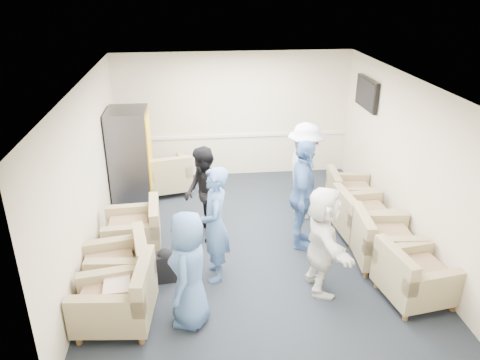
{
  "coord_description": "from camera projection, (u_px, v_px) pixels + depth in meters",
  "views": [
    {
      "loc": [
        -0.9,
        -6.69,
        4.13
      ],
      "look_at": [
        -0.16,
        0.2,
        1.07
      ],
      "focal_mm": 35.0,
      "sensor_mm": 36.0,
      "label": 1
    }
  ],
  "objects": [
    {
      "name": "floor",
      "position": [
        251.0,
        243.0,
        7.84
      ],
      "size": [
        6.0,
        6.0,
        0.0
      ],
      "primitive_type": "plane",
      "color": "black",
      "rests_on": "ground"
    },
    {
      "name": "ceiling",
      "position": [
        253.0,
        82.0,
        6.75
      ],
      "size": [
        6.0,
        6.0,
        0.0
      ],
      "primitive_type": "plane",
      "rotation": [
        3.14,
        0.0,
        0.0
      ],
      "color": "silver",
      "rests_on": "back_wall"
    },
    {
      "name": "back_wall",
      "position": [
        234.0,
        115.0,
        10.02
      ],
      "size": [
        5.0,
        0.02,
        2.7
      ],
      "primitive_type": "cube",
      "color": "beige",
      "rests_on": "floor"
    },
    {
      "name": "front_wall",
      "position": [
        291.0,
        285.0,
        4.57
      ],
      "size": [
        5.0,
        0.02,
        2.7
      ],
      "primitive_type": "cube",
      "color": "beige",
      "rests_on": "floor"
    },
    {
      "name": "left_wall",
      "position": [
        88.0,
        175.0,
        7.05
      ],
      "size": [
        0.02,
        6.0,
        2.7
      ],
      "primitive_type": "cube",
      "color": "beige",
      "rests_on": "floor"
    },
    {
      "name": "right_wall",
      "position": [
        405.0,
        162.0,
        7.54
      ],
      "size": [
        0.02,
        6.0,
        2.7
      ],
      "primitive_type": "cube",
      "color": "beige",
      "rests_on": "floor"
    },
    {
      "name": "chair_rail",
      "position": [
        234.0,
        136.0,
        10.19
      ],
      "size": [
        4.98,
        0.04,
        0.06
      ],
      "primitive_type": "cube",
      "color": "silver",
      "rests_on": "back_wall"
    },
    {
      "name": "tv",
      "position": [
        367.0,
        94.0,
        8.89
      ],
      "size": [
        0.1,
        1.0,
        0.58
      ],
      "color": "black",
      "rests_on": "right_wall"
    },
    {
      "name": "armchair_left_near",
      "position": [
        120.0,
        299.0,
        5.9
      ],
      "size": [
        1.02,
        1.02,
        0.75
      ],
      "rotation": [
        0.0,
        0.0,
        -1.66
      ],
      "color": "#8C7E5A",
      "rests_on": "floor"
    },
    {
      "name": "armchair_left_mid",
      "position": [
        119.0,
        272.0,
        6.44
      ],
      "size": [
        1.07,
        1.07,
        0.74
      ],
      "rotation": [
        0.0,
        0.0,
        -1.4
      ],
      "color": "#8C7E5A",
      "rests_on": "floor"
    },
    {
      "name": "armchair_left_far",
      "position": [
        136.0,
        231.0,
        7.5
      ],
      "size": [
        0.93,
        0.93,
        0.7
      ],
      "rotation": [
        0.0,
        0.0,
        -1.51
      ],
      "color": "#8C7E5A",
      "rests_on": "floor"
    },
    {
      "name": "armchair_right_near",
      "position": [
        413.0,
        278.0,
        6.34
      ],
      "size": [
        1.01,
        1.01,
        0.71
      ],
      "rotation": [
        0.0,
        0.0,
        1.72
      ],
      "color": "#8C7E5A",
      "rests_on": "floor"
    },
    {
      "name": "armchair_right_midnear",
      "position": [
        381.0,
        243.0,
        7.16
      ],
      "size": [
        0.98,
        0.98,
        0.73
      ],
      "rotation": [
        0.0,
        0.0,
        1.49
      ],
      "color": "#8C7E5A",
      "rests_on": "floor"
    },
    {
      "name": "armchair_right_midfar",
      "position": [
        361.0,
        218.0,
        7.9
      ],
      "size": [
        0.95,
        0.95,
        0.71
      ],
      "rotation": [
        0.0,
        0.0,
        1.64
      ],
      "color": "#8C7E5A",
      "rests_on": "floor"
    },
    {
      "name": "armchair_right_far",
      "position": [
        348.0,
        194.0,
        8.82
      ],
      "size": [
        0.89,
        0.89,
        0.65
      ],
      "rotation": [
        0.0,
        0.0,
        1.48
      ],
      "color": "#8C7E5A",
      "rests_on": "floor"
    },
    {
      "name": "armchair_corner",
      "position": [
        167.0,
        176.0,
        9.52
      ],
      "size": [
        1.08,
        1.08,
        0.73
      ],
      "rotation": [
        0.0,
        0.0,
        3.35
      ],
      "color": "#8C7E5A",
      "rests_on": "floor"
    },
    {
      "name": "vending_machine",
      "position": [
        131.0,
        156.0,
        8.97
      ],
      "size": [
        0.75,
        0.87,
        1.85
      ],
      "color": "#4A4A51",
      "rests_on": "floor"
    },
    {
      "name": "backpack",
      "position": [
        165.0,
        264.0,
        6.79
      ],
      "size": [
        0.33,
        0.25,
        0.53
      ],
      "rotation": [
        0.0,
        0.0,
        0.1
      ],
      "color": "black",
      "rests_on": "floor"
    },
    {
      "name": "pillow",
      "position": [
        117.0,
        287.0,
        5.83
      ],
      "size": [
        0.35,
        0.44,
        0.12
      ],
      "primitive_type": "cube",
      "rotation": [
        0.0,
        0.0,
        -1.5
      ],
      "color": "beige",
      "rests_on": "armchair_left_near"
    },
    {
      "name": "person_front_left",
      "position": [
        189.0,
        270.0,
        5.78
      ],
      "size": [
        0.66,
        0.86,
        1.56
      ],
      "primitive_type": "imported",
      "rotation": [
        0.0,
        0.0,
        -1.8
      ],
      "color": "#4469A5",
      "rests_on": "floor"
    },
    {
      "name": "person_mid_left",
      "position": [
        215.0,
        225.0,
        6.64
      ],
      "size": [
        0.44,
        0.65,
        1.74
      ],
      "primitive_type": "imported",
      "rotation": [
        0.0,
        0.0,
        -1.61
      ],
      "color": "#4469A5",
      "rests_on": "floor"
    },
    {
      "name": "person_back_left",
      "position": [
        204.0,
        194.0,
        7.72
      ],
      "size": [
        0.76,
        0.89,
        1.6
      ],
      "primitive_type": "imported",
      "rotation": [
        0.0,
        0.0,
        -1.35
      ],
      "color": "black",
      "rests_on": "floor"
    },
    {
      "name": "person_back_right",
      "position": [
        305.0,
        172.0,
        8.36
      ],
      "size": [
        0.68,
        1.16,
        1.79
      ],
      "primitive_type": "imported",
      "rotation": [
        0.0,
        0.0,
        1.58
      ],
      "color": "white",
      "rests_on": "floor"
    },
    {
      "name": "person_mid_right",
      "position": [
        303.0,
        195.0,
        7.41
      ],
      "size": [
        0.7,
        1.15,
        1.83
      ],
      "primitive_type": "imported",
      "rotation": [
        0.0,
        0.0,
        1.32
      ],
      "color": "#4469A5",
      "rests_on": "floor"
    },
    {
      "name": "person_front_right",
      "position": [
        323.0,
        240.0,
        6.4
      ],
      "size": [
        0.47,
        1.47,
        1.58
      ],
      "primitive_type": "imported",
      "rotation": [
        0.0,
        0.0,
        1.57
      ],
      "color": "white",
      "rests_on": "floor"
    }
  ]
}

